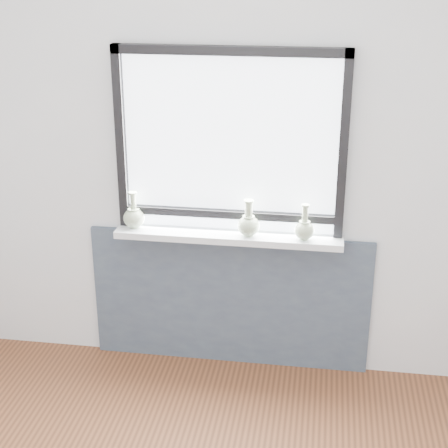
# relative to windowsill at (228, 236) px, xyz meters

# --- Properties ---
(back_wall) EXTENTS (3.60, 0.02, 2.60)m
(back_wall) POSITION_rel_windowsill_xyz_m (0.00, 0.10, 0.42)
(back_wall) COLOR silver
(back_wall) RESTS_ON ground
(apron_panel) EXTENTS (1.70, 0.03, 0.86)m
(apron_panel) POSITION_rel_windowsill_xyz_m (0.00, 0.07, -0.45)
(apron_panel) COLOR #42515E
(apron_panel) RESTS_ON ground
(windowsill) EXTENTS (1.32, 0.18, 0.04)m
(windowsill) POSITION_rel_windowsill_xyz_m (0.00, 0.00, 0.00)
(windowsill) COLOR white
(windowsill) RESTS_ON apron_panel
(window) EXTENTS (1.30, 0.06, 1.05)m
(window) POSITION_rel_windowsill_xyz_m (0.00, 0.06, 0.56)
(window) COLOR black
(window) RESTS_ON windowsill
(vase_a) EXTENTS (0.13, 0.13, 0.22)m
(vase_a) POSITION_rel_windowsill_xyz_m (-0.56, 0.01, 0.09)
(vase_a) COLOR #ACC199
(vase_a) RESTS_ON windowsill
(vase_b) EXTENTS (0.13, 0.13, 0.21)m
(vase_b) POSITION_rel_windowsill_xyz_m (0.12, -0.01, 0.09)
(vase_b) COLOR #ACC199
(vase_b) RESTS_ON windowsill
(vase_c) EXTENTS (0.11, 0.11, 0.21)m
(vase_c) POSITION_rel_windowsill_xyz_m (0.44, -0.02, 0.08)
(vase_c) COLOR #ACC199
(vase_c) RESTS_ON windowsill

